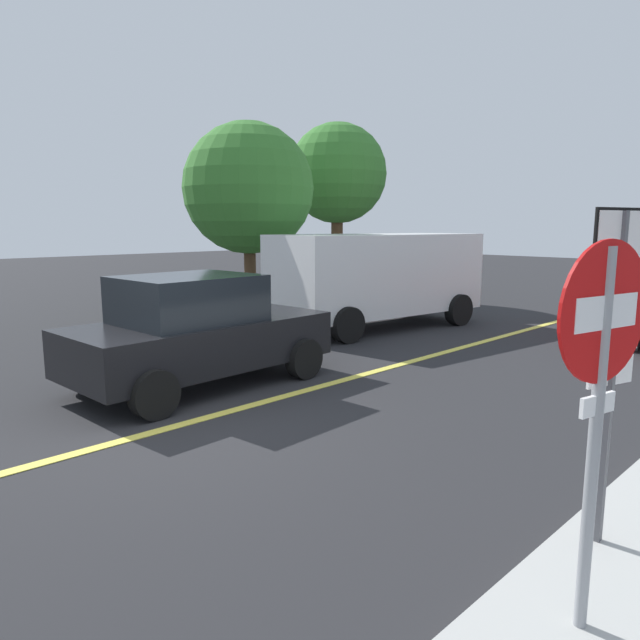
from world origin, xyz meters
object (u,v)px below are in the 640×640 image
object	(u,v)px
tree_centre_verge	(249,189)
white_van	(377,274)
car_black_far_lane	(197,331)
stop_sign	(599,379)
speed_limit_sign	(615,321)
tree_left_verge	(337,174)

from	to	relation	value
tree_centre_verge	white_van	bearing A→B (deg)	-65.10
car_black_far_lane	tree_centre_verge	world-z (taller)	tree_centre_verge
stop_sign	car_black_far_lane	distance (m)	6.47
speed_limit_sign	white_van	distance (m)	9.68
white_van	tree_left_verge	world-z (taller)	tree_left_verge
white_van	car_black_far_lane	size ratio (longest dim) A/B	1.36
white_van	tree_left_verge	bearing A→B (deg)	53.44
white_van	tree_centre_verge	world-z (taller)	tree_centre_verge
tree_left_verge	speed_limit_sign	bearing A→B (deg)	-129.21
stop_sign	car_black_far_lane	bearing A→B (deg)	76.51
speed_limit_sign	tree_left_verge	bearing A→B (deg)	50.79
white_van	tree_centre_verge	bearing A→B (deg)	114.90
car_black_far_lane	stop_sign	bearing A→B (deg)	-103.49
speed_limit_sign	tree_centre_verge	size ratio (longest dim) A/B	0.51
stop_sign	car_black_far_lane	world-z (taller)	stop_sign
car_black_far_lane	tree_centre_verge	distance (m)	6.68
tree_left_verge	stop_sign	bearing A→B (deg)	-131.36
stop_sign	tree_centre_verge	distance (m)	12.27
stop_sign	tree_centre_verge	size ratio (longest dim) A/B	0.47
speed_limit_sign	white_van	bearing A→B (deg)	49.27
stop_sign	car_black_far_lane	size ratio (longest dim) A/B	0.59
speed_limit_sign	tree_left_verge	size ratio (longest dim) A/B	0.45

